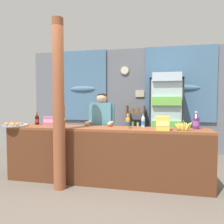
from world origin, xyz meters
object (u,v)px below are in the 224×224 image
Objects in this scene: drink_fridge at (166,111)px; soda_bottle_orange_soda at (128,122)px; soda_bottle_cola at (37,119)px; snack_box_wafer at (50,121)px; soda_bottle_water at (143,121)px; pastry_tray at (15,125)px; stall_counter at (104,150)px; timber_post at (59,109)px; plastic_lawn_chair at (92,136)px; soda_bottle_lime_soda at (60,121)px; banana_bunch at (183,127)px; bottle_shelf_rack at (135,128)px; shopkeeper at (102,123)px; soda_bottle_grape_soda at (196,121)px; snack_box_instant_noodle at (163,123)px.

drink_fridge is 2.01m from soda_bottle_orange_soda.
snack_box_wafer is (0.30, -0.06, -0.02)m from soda_bottle_cola.
soda_bottle_water reaches higher than pastry_tray.
stall_counter is 1.28× the size of timber_post.
plastic_lawn_chair is 2.02m from pastry_tray.
soda_bottle_orange_soda is at bearing 3.68° from pastry_tray.
soda_bottle_orange_soda reaches higher than pastry_tray.
timber_post reaches higher than soda_bottle_cola.
soda_bottle_lime_soda is 0.90× the size of banana_bunch.
timber_post is at bearing -68.36° from soda_bottle_lime_soda.
stall_counter is 1.65m from pastry_tray.
bottle_shelf_rack is at bearing 91.69° from soda_bottle_orange_soda.
soda_bottle_water reaches higher than soda_bottle_orange_soda.
snack_box_wafer is (-1.06, 0.23, 0.44)m from stall_counter.
stall_counter is 14.51× the size of soda_bottle_cola.
shopkeeper is 1.54m from pastry_tray.
pastry_tray is at bearing -175.32° from soda_bottle_grape_soda.
pastry_tray is (-0.87, 0.02, -0.08)m from soda_bottle_lime_soda.
soda_bottle_orange_soda is at bearing -110.15° from drink_fridge.
soda_bottle_water reaches higher than soda_bottle_cola.
soda_bottle_water is 0.68m from banana_bunch.
plastic_lawn_chair is 2.49m from snack_box_instant_noodle.
plastic_lawn_chair is 3.16× the size of banana_bunch.
soda_bottle_lime_soda is at bearing -1.55° from pastry_tray.
soda_bottle_grape_soda is 1.32× the size of snack_box_instant_noodle.
soda_bottle_orange_soda is at bearing -39.13° from shopkeeper.
snack_box_wafer reaches higher than pastry_tray.
snack_box_wafer is at bearing 128.98° from timber_post.
pastry_tray is (-1.98, -0.13, -0.08)m from soda_bottle_orange_soda.
shopkeeper is at bearing 152.06° from snack_box_instant_noodle.
pastry_tray is (-1.92, -2.25, 0.30)m from bottle_shelf_rack.
soda_bottle_grape_soda is 0.66× the size of pastry_tray.
timber_post is 11.31× the size of soda_bottle_cola.
soda_bottle_water is (0.30, -1.92, 0.38)m from bottle_shelf_rack.
soda_bottle_lime_soda is 0.87m from pastry_tray.
shopkeeper is at bearing 162.27° from soda_bottle_water.
stall_counter is 2.32m from drink_fridge.
plastic_lawn_chair is 1.87m from soda_bottle_lime_soda.
stall_counter is 1.30m from banana_bunch.
soda_bottle_grape_soda is at bearing -34.81° from plastic_lawn_chair.
banana_bunch is (2.59, -0.28, -0.04)m from soda_bottle_cola.
timber_post is at bearing -51.02° from snack_box_wafer.
snack_box_instant_noodle reaches higher than stall_counter.
soda_bottle_water is 0.87× the size of banana_bunch.
soda_bottle_lime_soda is (0.63, -0.34, 0.01)m from soda_bottle_cola.
stall_counter is at bearing -67.26° from plastic_lawn_chair.
soda_bottle_grape_soda reaches higher than snack_box_instant_noodle.
snack_box_wafer is (-1.67, -0.07, -0.02)m from soda_bottle_water.
soda_bottle_grape_soda is 1.23× the size of soda_bottle_cola.
soda_bottle_orange_soda is 0.99× the size of snack_box_wafer.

